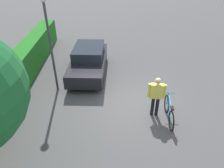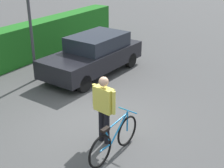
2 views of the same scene
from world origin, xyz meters
name	(u,v)px [view 1 (image 1 of 2)]	position (x,y,z in m)	size (l,w,h in m)	color
ground_plane	(133,104)	(0.00, 0.00, 0.00)	(60.00, 60.00, 0.00)	#474747
hedge_row	(4,92)	(0.00, 5.31, 0.75)	(16.54, 0.90, 1.50)	#1E681D
parked_car_near	(89,60)	(2.86, 2.05, 0.74)	(4.27, 1.97, 1.44)	black
bicycle	(169,111)	(-1.05, -1.24, 0.40)	(1.76, 0.50, 0.94)	black
person_rider	(156,94)	(-0.74, -0.76, 1.00)	(0.27, 0.67, 1.70)	black
street_lamp	(49,34)	(1.23, 3.46, 2.74)	(0.28, 0.28, 4.24)	#38383D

